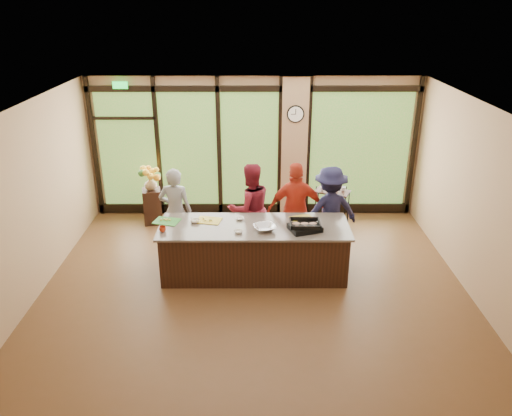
{
  "coord_description": "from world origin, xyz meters",
  "views": [
    {
      "loc": [
        0.01,
        -7.3,
        4.47
      ],
      "look_at": [
        0.03,
        0.4,
        1.2
      ],
      "focal_mm": 35.0,
      "sensor_mm": 36.0,
      "label": 1
    }
  ],
  "objects_px": {
    "cook_left": "(176,211)",
    "roasting_pan": "(305,228)",
    "bar_cart": "(332,204)",
    "flower_stand": "(153,206)",
    "island_base": "(254,251)",
    "cook_right": "(329,211)"
  },
  "relations": [
    {
      "from": "island_base",
      "to": "flower_stand",
      "type": "bearing_deg",
      "value": 135.26
    },
    {
      "from": "cook_left",
      "to": "cook_right",
      "type": "bearing_deg",
      "value": -175.75
    },
    {
      "from": "roasting_pan",
      "to": "bar_cart",
      "type": "xyz_separation_m",
      "value": [
        0.75,
        2.01,
        -0.41
      ]
    },
    {
      "from": "cook_left",
      "to": "flower_stand",
      "type": "height_order",
      "value": "cook_left"
    },
    {
      "from": "bar_cart",
      "to": "island_base",
      "type": "bearing_deg",
      "value": -106.62
    },
    {
      "from": "cook_right",
      "to": "flower_stand",
      "type": "bearing_deg",
      "value": -35.05
    },
    {
      "from": "cook_left",
      "to": "cook_right",
      "type": "height_order",
      "value": "cook_right"
    },
    {
      "from": "island_base",
      "to": "cook_right",
      "type": "relative_size",
      "value": 1.84
    },
    {
      "from": "cook_left",
      "to": "island_base",
      "type": "bearing_deg",
      "value": 154.74
    },
    {
      "from": "island_base",
      "to": "cook_right",
      "type": "bearing_deg",
      "value": 30.5
    },
    {
      "from": "island_base",
      "to": "roasting_pan",
      "type": "relative_size",
      "value": 6.3
    },
    {
      "from": "cook_left",
      "to": "roasting_pan",
      "type": "xyz_separation_m",
      "value": [
        2.29,
        -1.0,
        0.13
      ]
    },
    {
      "from": "cook_left",
      "to": "flower_stand",
      "type": "xyz_separation_m",
      "value": [
        -0.71,
        1.31,
        -0.45
      ]
    },
    {
      "from": "cook_left",
      "to": "roasting_pan",
      "type": "relative_size",
      "value": 3.37
    },
    {
      "from": "cook_left",
      "to": "roasting_pan",
      "type": "height_order",
      "value": "cook_left"
    },
    {
      "from": "island_base",
      "to": "roasting_pan",
      "type": "height_order",
      "value": "roasting_pan"
    },
    {
      "from": "roasting_pan",
      "to": "flower_stand",
      "type": "xyz_separation_m",
      "value": [
        -3.0,
        2.32,
        -0.59
      ]
    },
    {
      "from": "flower_stand",
      "to": "bar_cart",
      "type": "relative_size",
      "value": 0.81
    },
    {
      "from": "island_base",
      "to": "flower_stand",
      "type": "distance_m",
      "value": 3.04
    },
    {
      "from": "roasting_pan",
      "to": "flower_stand",
      "type": "distance_m",
      "value": 3.83
    },
    {
      "from": "cook_right",
      "to": "roasting_pan",
      "type": "relative_size",
      "value": 3.42
    },
    {
      "from": "cook_right",
      "to": "flower_stand",
      "type": "xyz_separation_m",
      "value": [
        -3.55,
        1.32,
        -0.47
      ]
    }
  ]
}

